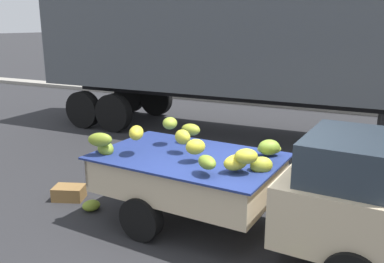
# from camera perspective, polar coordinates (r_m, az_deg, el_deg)

# --- Properties ---
(ground) EXTENTS (220.00, 220.00, 0.00)m
(ground) POSITION_cam_1_polar(r_m,az_deg,el_deg) (6.05, 6.10, -15.01)
(ground) COLOR #28282B
(curb_strip) EXTENTS (80.00, 0.80, 0.16)m
(curb_strip) POSITION_cam_1_polar(r_m,az_deg,el_deg) (15.37, 19.33, 3.00)
(curb_strip) COLOR gray
(curb_strip) RESTS_ON ground
(pickup_truck) EXTENTS (4.87, 2.03, 1.70)m
(pickup_truck) POSITION_cam_1_polar(r_m,az_deg,el_deg) (5.58, 16.48, -8.14)
(pickup_truck) COLOR #CCB793
(pickup_truck) RESTS_ON ground
(semi_trailer) EXTENTS (12.04, 2.81, 3.95)m
(semi_trailer) POSITION_cam_1_polar(r_m,az_deg,el_deg) (11.08, 7.85, 12.28)
(semi_trailer) COLOR #4C5156
(semi_trailer) RESTS_ON ground
(fallen_banana_bunch_near_tailgate) EXTENTS (0.37, 0.38, 0.18)m
(fallen_banana_bunch_near_tailgate) POSITION_cam_1_polar(r_m,az_deg,el_deg) (7.08, -13.81, -9.94)
(fallen_banana_bunch_near_tailgate) COLOR olive
(fallen_banana_bunch_near_tailgate) RESTS_ON ground
(produce_crate) EXTENTS (0.62, 0.53, 0.24)m
(produce_crate) POSITION_cam_1_polar(r_m,az_deg,el_deg) (7.60, -16.70, -8.15)
(produce_crate) COLOR olive
(produce_crate) RESTS_ON ground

